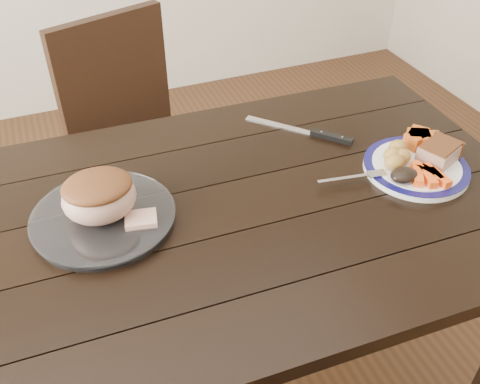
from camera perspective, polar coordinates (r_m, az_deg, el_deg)
name	(u,v)px	position (r m, az deg, el deg)	size (l,w,h in m)	color
dining_table	(207,240)	(1.32, -3.58, -5.16)	(1.63, 0.95, 0.75)	black
chair_far	(137,136)	(1.96, -10.96, 5.89)	(0.54, 0.54, 0.93)	black
dinner_plate	(416,168)	(1.44, 18.24, 2.47)	(0.27, 0.27, 0.02)	white
plate_rim	(416,165)	(1.44, 18.30, 2.74)	(0.27, 0.27, 0.02)	#100E49
serving_platter	(104,219)	(1.26, -14.32, -2.77)	(0.32, 0.32, 0.02)	white
pork_slice	(439,153)	(1.46, 20.46, 3.92)	(0.10, 0.08, 0.04)	tan
roasted_potatoes	(396,156)	(1.42, 16.30, 3.72)	(0.09, 0.09, 0.04)	gold
carrot_batons	(428,175)	(1.39, 19.44, 1.72)	(0.08, 0.11, 0.02)	#FB5715
pumpkin_wedges	(420,139)	(1.50, 18.67, 5.38)	(0.10, 0.09, 0.04)	orange
dark_mushroom	(404,175)	(1.36, 17.09, 1.74)	(0.07, 0.05, 0.03)	black
fork	(357,177)	(1.35, 12.38, 1.58)	(0.18, 0.05, 0.00)	silver
roast_joint	(99,198)	(1.22, -14.77, -0.60)	(0.16, 0.14, 0.11)	tan
cut_slice	(141,220)	(1.21, -10.52, -2.94)	(0.07, 0.06, 0.02)	tan
carving_knife	(318,134)	(1.52, 8.32, 6.15)	(0.23, 0.25, 0.01)	silver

